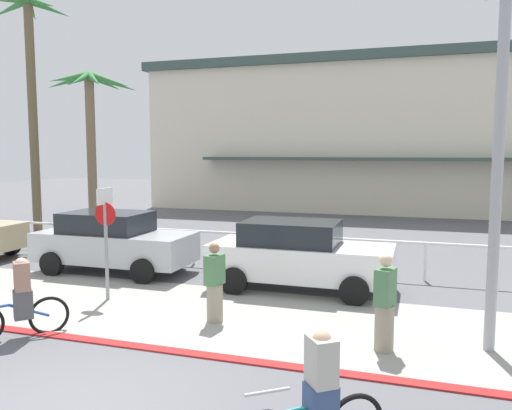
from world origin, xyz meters
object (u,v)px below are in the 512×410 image
(palm_tree_1, at_px, (91,107))
(cyclist_blue_1, at_px, (20,300))
(stop_sign_bike_lane, at_px, (106,227))
(streetlight_curb, at_px, (503,93))
(pedestrian_0, at_px, (385,307))
(car_silver_1, at_px, (113,241))
(car_white_2, at_px, (299,255))
(cyclist_teal_0, at_px, (317,400))
(pedestrian_1, at_px, (215,286))
(palm_tree_0, at_px, (30,69))

(palm_tree_1, xyz_separation_m, cyclist_blue_1, (5.61, -10.11, -4.42))
(stop_sign_bike_lane, bearing_deg, cyclist_blue_1, -93.31)
(streetlight_curb, distance_m, pedestrian_0, 3.90)
(car_silver_1, xyz_separation_m, car_white_2, (5.37, -0.20, 0.00))
(cyclist_teal_0, bearing_deg, cyclist_blue_1, 160.85)
(streetlight_curb, height_order, cyclist_blue_1, streetlight_curb)
(streetlight_curb, relative_size, cyclist_teal_0, 5.00)
(car_silver_1, distance_m, pedestrian_1, 5.31)
(streetlight_curb, height_order, palm_tree_0, palm_tree_0)
(pedestrian_0, bearing_deg, palm_tree_1, 143.70)
(pedestrian_0, bearing_deg, stop_sign_bike_lane, 169.53)
(car_white_2, height_order, cyclist_blue_1, car_white_2)
(streetlight_curb, distance_m, palm_tree_0, 18.66)
(stop_sign_bike_lane, xyz_separation_m, streetlight_curb, (7.88, -0.80, 2.60))
(car_silver_1, relative_size, car_white_2, 1.00)
(stop_sign_bike_lane, bearing_deg, palm_tree_0, 138.43)
(cyclist_blue_1, distance_m, pedestrian_1, 3.56)
(palm_tree_1, bearing_deg, palm_tree_0, -179.82)
(palm_tree_1, distance_m, cyclist_teal_0, 17.26)
(palm_tree_1, relative_size, car_white_2, 1.48)
(palm_tree_1, bearing_deg, stop_sign_bike_lane, -52.97)
(streetlight_curb, bearing_deg, pedestrian_0, -168.49)
(palm_tree_1, distance_m, pedestrian_1, 12.74)
(palm_tree_1, xyz_separation_m, pedestrian_1, (8.65, -8.26, -4.38))
(palm_tree_1, bearing_deg, cyclist_blue_1, -60.96)
(car_white_2, height_order, pedestrian_0, car_white_2)
(pedestrian_1, bearing_deg, car_white_2, 70.29)
(palm_tree_1, bearing_deg, car_silver_1, -50.36)
(cyclist_blue_1, relative_size, pedestrian_0, 0.89)
(streetlight_curb, bearing_deg, cyclist_teal_0, -120.50)
(streetlight_curb, relative_size, car_silver_1, 1.70)
(cyclist_teal_0, bearing_deg, palm_tree_0, 139.67)
(cyclist_teal_0, relative_size, cyclist_blue_1, 1.00)
(cyclist_teal_0, bearing_deg, streetlight_curb, 59.50)
(car_white_2, bearing_deg, cyclist_blue_1, -130.81)
(car_silver_1, bearing_deg, stop_sign_bike_lane, -59.23)
(stop_sign_bike_lane, bearing_deg, pedestrian_0, -10.47)
(palm_tree_0, bearing_deg, car_silver_1, -36.00)
(car_white_2, relative_size, pedestrian_1, 2.75)
(cyclist_teal_0, height_order, pedestrian_0, pedestrian_0)
(palm_tree_1, xyz_separation_m, cyclist_teal_0, (11.45, -12.14, -4.42))
(streetlight_curb, height_order, pedestrian_0, streetlight_curb)
(streetlight_curb, relative_size, palm_tree_0, 0.78)
(stop_sign_bike_lane, height_order, car_silver_1, stop_sign_bike_lane)
(palm_tree_0, xyz_separation_m, car_silver_1, (7.15, -5.19, -5.86))
(cyclist_teal_0, distance_m, cyclist_blue_1, 6.18)
(car_silver_1, relative_size, pedestrian_0, 2.61)
(streetlight_curb, bearing_deg, cyclist_blue_1, -168.17)
(palm_tree_0, distance_m, car_white_2, 14.83)
(car_white_2, distance_m, cyclist_teal_0, 6.97)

